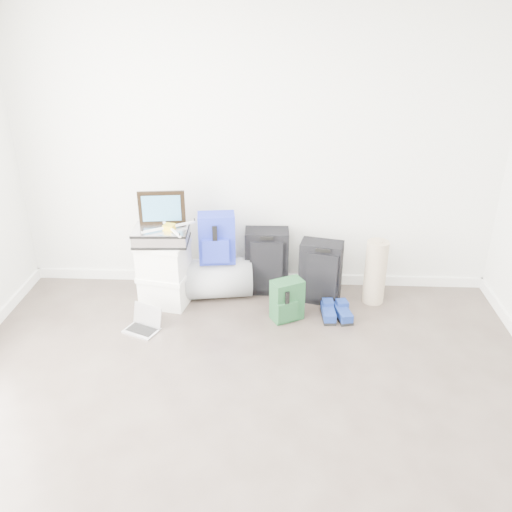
# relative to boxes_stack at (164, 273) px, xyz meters

# --- Properties ---
(ground) EXTENTS (5.00, 5.00, 0.00)m
(ground) POSITION_rel_boxes_stack_xyz_m (0.83, -2.04, -0.31)
(ground) COLOR #3C312B
(ground) RESTS_ON ground
(room_envelope) EXTENTS (4.52, 5.02, 2.71)m
(room_envelope) POSITION_rel_boxes_stack_xyz_m (0.83, -2.02, 1.41)
(room_envelope) COLOR white
(room_envelope) RESTS_ON ground
(boxes_stack) EXTENTS (0.50, 0.43, 0.62)m
(boxes_stack) POSITION_rel_boxes_stack_xyz_m (0.00, 0.00, 0.00)
(boxes_stack) COLOR white
(boxes_stack) RESTS_ON ground
(briefcase) EXTENTS (0.49, 0.37, 0.14)m
(briefcase) POSITION_rel_boxes_stack_xyz_m (-0.00, 0.00, 0.38)
(briefcase) COLOR #B2B2B7
(briefcase) RESTS_ON boxes_stack
(painting) EXTENTS (0.41, 0.08, 0.31)m
(painting) POSITION_rel_boxes_stack_xyz_m (-0.00, 0.10, 0.60)
(painting) COLOR black
(painting) RESTS_ON briefcase
(drone) EXTENTS (0.44, 0.44, 0.05)m
(drone) POSITION_rel_boxes_stack_xyz_m (0.08, -0.02, 0.47)
(drone) COLOR gold
(drone) RESTS_ON briefcase
(duffel_bag) EXTENTS (0.68, 0.48, 0.39)m
(duffel_bag) POSITION_rel_boxes_stack_xyz_m (0.48, 0.16, -0.12)
(duffel_bag) COLOR #9C9EA5
(duffel_bag) RESTS_ON ground
(blue_backpack) EXTENTS (0.36, 0.28, 0.47)m
(blue_backpack) POSITION_rel_boxes_stack_xyz_m (0.48, 0.13, 0.30)
(blue_backpack) COLOR #18229D
(blue_backpack) RESTS_ON duffel_bag
(large_suitcase) EXTENTS (0.42, 0.28, 0.64)m
(large_suitcase) POSITION_rel_boxes_stack_xyz_m (0.94, 0.28, 0.00)
(large_suitcase) COLOR black
(large_suitcase) RESTS_ON ground
(green_backpack) EXTENTS (0.32, 0.30, 0.38)m
(green_backpack) POSITION_rel_boxes_stack_xyz_m (1.13, -0.23, -0.13)
(green_backpack) COLOR #163D1E
(green_backpack) RESTS_ON ground
(carry_on) EXTENTS (0.42, 0.32, 0.60)m
(carry_on) POSITION_rel_boxes_stack_xyz_m (1.44, 0.12, -0.02)
(carry_on) COLOR black
(carry_on) RESTS_ON ground
(shoes) EXTENTS (0.28, 0.31, 0.10)m
(shoes) POSITION_rel_boxes_stack_xyz_m (1.57, -0.20, -0.27)
(shoes) COLOR black
(shoes) RESTS_ON ground
(rolled_rug) EXTENTS (0.20, 0.20, 0.62)m
(rolled_rug) POSITION_rel_boxes_stack_xyz_m (1.95, 0.13, -0.01)
(rolled_rug) COLOR tan
(rolled_rug) RESTS_ON ground
(laptop) EXTENTS (0.34, 0.30, 0.20)m
(laptop) POSITION_rel_boxes_stack_xyz_m (-0.11, -0.46, -0.27)
(laptop) COLOR silver
(laptop) RESTS_ON ground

